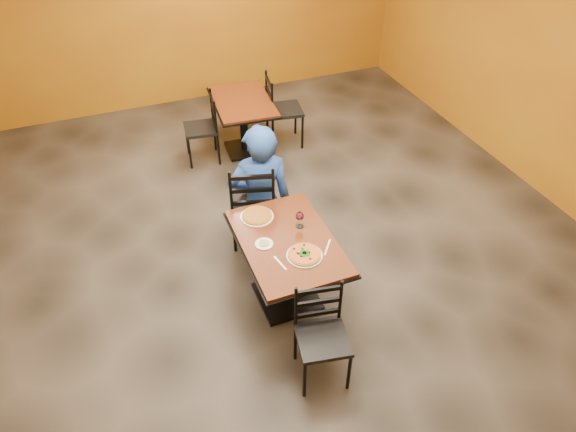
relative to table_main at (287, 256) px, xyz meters
name	(u,v)px	position (x,y,z in m)	size (l,w,h in m)	color
floor	(270,264)	(0.00, 0.50, -0.56)	(7.00, 8.00, 0.01)	black
wall_back	(171,2)	(0.00, 4.50, 0.94)	(7.00, 0.01, 3.00)	#B17B13
table_main	(287,256)	(0.00, 0.00, 0.00)	(0.83, 1.23, 0.75)	maroon
table_second	(243,114)	(0.44, 2.71, -0.01)	(0.82, 1.15, 0.75)	maroon
chair_main_near	(323,340)	(-0.05, -0.88, -0.11)	(0.40, 0.40, 0.89)	black
chair_main_far	(252,200)	(-0.01, 0.97, -0.05)	(0.46, 0.46, 1.02)	black
chair_second_left	(201,129)	(-0.13, 2.71, -0.10)	(0.41, 0.41, 0.90)	black
chair_second_right	(284,110)	(1.02, 2.71, -0.06)	(0.45, 0.45, 0.99)	black
diner	(260,186)	(0.07, 0.94, 0.14)	(0.67, 0.44, 1.39)	#1C4B9B
plate_main	(304,256)	(0.06, -0.24, 0.20)	(0.31, 0.31, 0.01)	white
pizza_main	(304,254)	(0.06, -0.24, 0.21)	(0.28, 0.28, 0.02)	#9B2C0B
plate_far	(257,216)	(-0.14, 0.41, 0.20)	(0.31, 0.31, 0.01)	white
pizza_far	(257,215)	(-0.14, 0.41, 0.21)	(0.28, 0.28, 0.02)	#B58122
side_plate	(264,244)	(-0.21, 0.03, 0.20)	(0.16, 0.16, 0.01)	white
dip	(264,243)	(-0.21, 0.03, 0.21)	(0.09, 0.09, 0.01)	tan
wine_glass	(300,219)	(0.17, 0.13, 0.28)	(0.08, 0.08, 0.18)	white
fork	(280,263)	(-0.16, -0.24, 0.20)	(0.01, 0.19, 0.00)	silver
knife	(327,247)	(0.29, -0.21, 0.20)	(0.01, 0.21, 0.00)	silver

